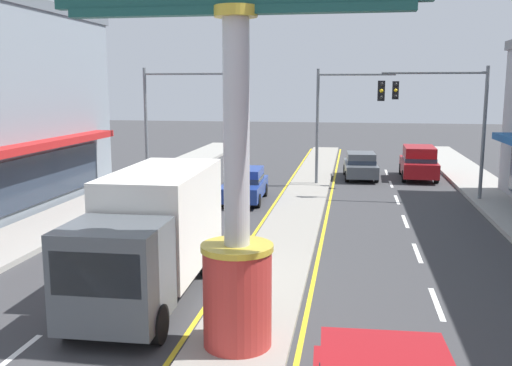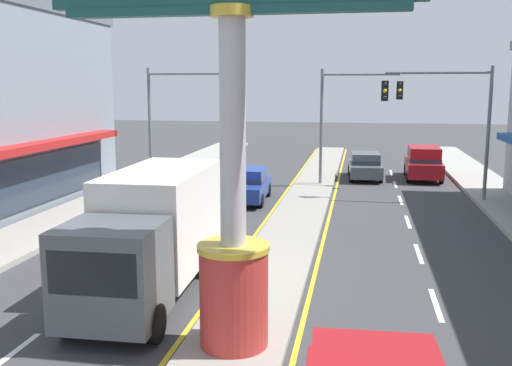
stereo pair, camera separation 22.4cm
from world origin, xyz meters
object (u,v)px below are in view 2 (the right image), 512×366
object	(u,v)px
sedan_far_right_lane	(365,165)
suv_near_left_lane	(423,162)
traffic_light_median_far	(350,108)
box_truck_mid_left_lane	(153,229)
traffic_light_left_side	(183,108)
sedan_near_right_lane	(247,184)
traffic_light_right_side	(449,110)
district_sign	(233,153)

from	to	relation	value
sedan_far_right_lane	suv_near_left_lane	bearing A→B (deg)	7.55
traffic_light_median_far	box_truck_mid_left_lane	bearing A→B (deg)	-105.24
traffic_light_left_side	sedan_near_right_lane	world-z (taller)	traffic_light_left_side
sedan_near_right_lane	suv_near_left_lane	xyz separation A→B (m)	(8.71, 7.95, 0.20)
traffic_light_right_side	traffic_light_median_far	xyz separation A→B (m)	(-4.45, 3.27, -0.05)
district_sign	sedan_near_right_lane	world-z (taller)	district_sign
sedan_near_right_lane	district_sign	bearing A→B (deg)	-79.78
traffic_light_median_far	box_truck_mid_left_lane	world-z (taller)	traffic_light_median_far
district_sign	suv_near_left_lane	distance (m)	23.94
traffic_light_right_side	traffic_light_left_side	bearing A→B (deg)	178.96
district_sign	traffic_light_median_far	size ratio (longest dim) A/B	1.32
box_truck_mid_left_lane	district_sign	bearing A→B (deg)	-45.89
traffic_light_right_side	traffic_light_median_far	size ratio (longest dim) A/B	1.00
sedan_far_right_lane	suv_near_left_lane	world-z (taller)	suv_near_left_lane
traffic_light_median_far	sedan_near_right_lane	distance (m)	7.37
district_sign	suv_near_left_lane	world-z (taller)	district_sign
traffic_light_median_far	sedan_far_right_lane	bearing A→B (deg)	72.93
suv_near_left_lane	traffic_light_median_far	bearing A→B (deg)	-141.89
traffic_light_median_far	sedan_far_right_lane	size ratio (longest dim) A/B	1.41
traffic_light_left_side	sedan_near_right_lane	xyz separation A→B (m)	(3.58, -1.64, -3.46)
suv_near_left_lane	box_truck_mid_left_lane	size ratio (longest dim) A/B	0.67
sedan_far_right_lane	sedan_near_right_lane	bearing A→B (deg)	-125.79
district_sign	traffic_light_median_far	world-z (taller)	district_sign
traffic_light_left_side	district_sign	bearing A→B (deg)	-69.31
traffic_light_median_far	district_sign	bearing A→B (deg)	-95.34
sedan_near_right_lane	suv_near_left_lane	bearing A→B (deg)	42.38
sedan_near_right_lane	box_truck_mid_left_lane	world-z (taller)	box_truck_mid_left_lane
traffic_light_right_side	suv_near_left_lane	size ratio (longest dim) A/B	1.33
sedan_far_right_lane	district_sign	bearing A→B (deg)	-96.86
traffic_light_median_far	traffic_light_left_side	bearing A→B (deg)	-159.48
district_sign	suv_near_left_lane	bearing A→B (deg)	75.35
district_sign	traffic_light_median_far	bearing A→B (deg)	84.66
district_sign	traffic_light_right_side	xyz separation A→B (m)	(6.29, 16.43, 0.20)
traffic_light_median_far	box_truck_mid_left_lane	xyz separation A→B (m)	(-4.59, -16.86, -2.50)
traffic_light_median_far	suv_near_left_lane	distance (m)	6.19
traffic_light_right_side	sedan_near_right_lane	world-z (taller)	traffic_light_right_side
district_sign	sedan_far_right_lane	size ratio (longest dim) A/B	1.86
traffic_light_left_side	sedan_near_right_lane	bearing A→B (deg)	-24.62
traffic_light_left_side	sedan_far_right_lane	distance (m)	11.29
sedan_near_right_lane	sedan_far_right_lane	xyz separation A→B (m)	(5.42, 7.51, 0.00)
suv_near_left_lane	district_sign	bearing A→B (deg)	-104.65
district_sign	box_truck_mid_left_lane	size ratio (longest dim) A/B	1.17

